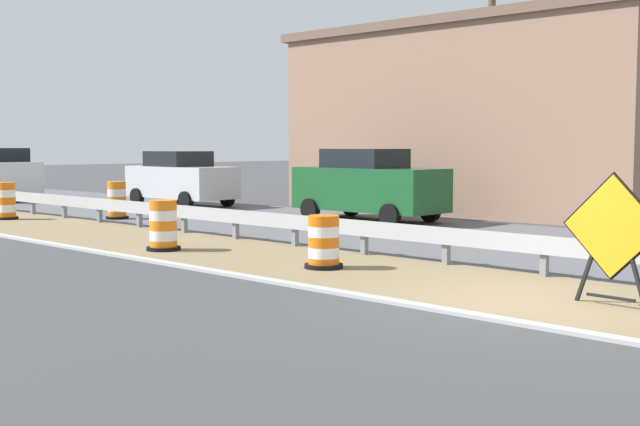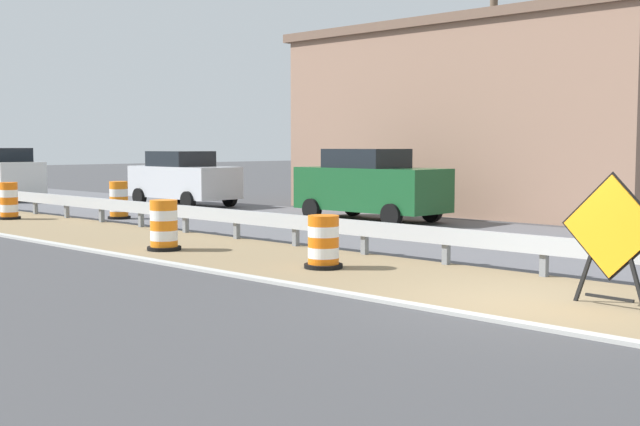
# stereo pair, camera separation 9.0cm
# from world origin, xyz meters

# --- Properties ---
(ground_plane) EXTENTS (160.00, 160.00, 0.00)m
(ground_plane) POSITION_xyz_m (0.00, 0.00, 0.00)
(ground_plane) COLOR #3D3D3F
(median_dirt_strip) EXTENTS (3.75, 120.00, 0.01)m
(median_dirt_strip) POSITION_xyz_m (0.67, 0.00, 0.00)
(median_dirt_strip) COLOR #7F6B4C
(median_dirt_strip) RESTS_ON ground
(curb_near_edge) EXTENTS (0.20, 120.00, 0.11)m
(curb_near_edge) POSITION_xyz_m (-1.30, 0.00, 0.00)
(curb_near_edge) COLOR #ADADA8
(curb_near_edge) RESTS_ON ground
(guardrail_median) EXTENTS (0.18, 54.88, 0.71)m
(guardrail_median) POSITION_xyz_m (2.31, 0.86, 0.52)
(guardrail_median) COLOR #ADB2B7
(guardrail_median) RESTS_ON ground
(warning_sign_diamond) EXTENTS (0.14, 1.53, 1.89)m
(warning_sign_diamond) POSITION_xyz_m (0.66, -1.08, 1.04)
(warning_sign_diamond) COLOR black
(warning_sign_diamond) RESTS_ON ground
(traffic_barrel_nearest) EXTENTS (0.71, 0.71, 0.97)m
(traffic_barrel_nearest) POSITION_xyz_m (0.44, 4.25, 0.44)
(traffic_barrel_nearest) COLOR orange
(traffic_barrel_nearest) RESTS_ON ground
(traffic_barrel_close) EXTENTS (0.73, 0.73, 1.08)m
(traffic_barrel_close) POSITION_xyz_m (-0.08, 8.48, 0.49)
(traffic_barrel_close) COLOR orange
(traffic_barrel_close) RESTS_ON ground
(traffic_barrel_mid) EXTENTS (0.69, 0.69, 1.15)m
(traffic_barrel_mid) POSITION_xyz_m (3.35, 15.70, 0.52)
(traffic_barrel_mid) COLOR orange
(traffic_barrel_mid) RESTS_ON ground
(traffic_barrel_far) EXTENTS (0.65, 0.65, 1.13)m
(traffic_barrel_far) POSITION_xyz_m (0.94, 17.96, 0.51)
(traffic_barrel_far) COLOR orange
(traffic_barrel_far) RESTS_ON ground
(car_lead_near_lane) EXTENTS (2.14, 4.08, 2.14)m
(car_lead_near_lane) POSITION_xyz_m (4.67, 26.55, 1.07)
(car_lead_near_lane) COLOR silver
(car_lead_near_lane) RESTS_ON ground
(car_trailing_near_lane) EXTENTS (2.12, 4.54, 2.03)m
(car_trailing_near_lane) POSITION_xyz_m (7.94, 18.63, 1.02)
(car_trailing_near_lane) COLOR silver
(car_trailing_near_lane) RESTS_ON ground
(car_mid_far_lane) EXTENTS (2.10, 4.69, 2.14)m
(car_mid_far_lane) POSITION_xyz_m (8.21, 9.75, 1.07)
(car_mid_far_lane) COLOR #195128
(car_mid_far_lane) RESTS_ON ground
(roadside_shop_near) EXTENTS (7.24, 13.47, 6.30)m
(roadside_shop_near) POSITION_xyz_m (14.24, 9.33, 3.16)
(roadside_shop_near) COLOR #93705B
(roadside_shop_near) RESTS_ON ground
(utility_pole_near) EXTENTS (0.24, 1.80, 8.57)m
(utility_pole_near) POSITION_xyz_m (11.83, 7.88, 4.45)
(utility_pole_near) COLOR brown
(utility_pole_near) RESTS_ON ground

